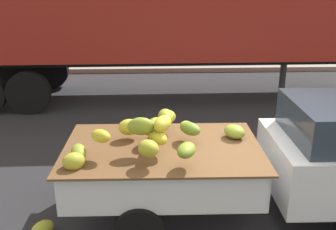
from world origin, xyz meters
The scene contains 5 objects.
ground centered at (0.00, 0.00, 0.00)m, with size 220.00×220.00×0.00m, color #28282B.
curb_strip centered at (0.00, 9.26, 0.08)m, with size 80.00×0.80×0.16m, color gray.
pickup_truck centered at (0.54, -0.05, 0.89)m, with size 4.78×1.83×1.70m.
semi_trailer centered at (-1.02, 5.85, 2.54)m, with size 12.03×2.74×3.95m.
fallen_banana_bunch_near_tailgate centered at (-2.91, -0.45, 0.10)m, with size 0.32×0.22×0.21m, color gold.
Camera 1 is at (-1.42, -4.88, 3.28)m, focal length 41.47 mm.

